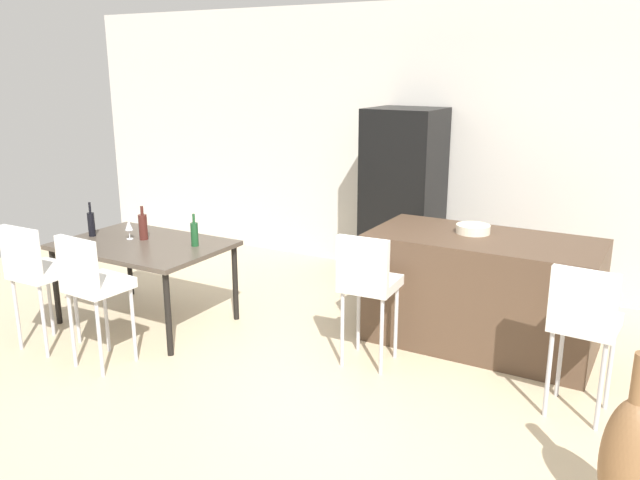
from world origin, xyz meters
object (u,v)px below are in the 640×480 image
Objects in this scene: bar_chair_middle at (584,318)px; wine_glass_left at (129,226)px; bar_chair_left at (368,280)px; wine_bottle_far at (194,234)px; wine_bottle_corner at (91,224)px; floor_vase at (629,460)px; dining_table at (144,249)px; dining_chair_near at (35,268)px; fruit_bowl at (473,229)px; refrigerator at (403,198)px; dining_chair_far at (91,281)px; wine_bottle_right at (143,226)px; kitchen_island at (481,291)px.

wine_glass_left is (-3.82, -0.16, 0.17)m from bar_chair_middle.
bar_chair_left is 1.65m from wine_bottle_far.
wine_bottle_corner is 0.34× the size of floor_vase.
dining_table is (-3.63, -0.19, -0.02)m from bar_chair_middle.
dining_table is at bearing 69.32° from dining_chair_near.
bar_chair_middle is 4.09m from dining_chair_near.
wine_glass_left is at bearing -159.24° from fruit_bowl.
dining_chair_far is at bearing -112.63° from refrigerator.
bar_chair_middle is at bearing 3.01° from dining_table.
wine_glass_left is (0.38, 0.09, 0.01)m from wine_bottle_corner.
dining_table is 4.59× the size of wine_bottle_corner.
floor_vase is at bearing -49.98° from refrigerator.
dining_chair_far is 3.43× the size of wine_bottle_right.
floor_vase is (4.09, -0.86, -0.50)m from wine_bottle_right.
fruit_bowl is (2.62, 1.10, 0.28)m from dining_table.
dining_chair_near is (-3.07, -1.88, 0.24)m from kitchen_island.
bar_chair_middle reaches higher than floor_vase.
bar_chair_left is 2.64m from dining_chair_near.
dining_chair_far is (0.65, 0.00, 0.00)m from dining_chair_near.
floor_vase is (4.33, 0.09, -0.33)m from dining_chair_near.
refrigerator is at bearing 60.84° from wine_bottle_far.
bar_chair_left is at bearing 30.55° from dining_chair_far.
dining_chair_near reaches higher than floor_vase.
kitchen_island is 2.19m from floor_vase.
bar_chair_middle is 1.38m from fruit_bowl.
wine_bottle_corner is at bearing -160.06° from fruit_bowl.
wine_bottle_right is (-3.71, -0.10, 0.16)m from bar_chair_middle.
dining_chair_far is at bearing -67.15° from wine_bottle_right.
wine_bottle_corner reaches higher than kitchen_island.
wine_bottle_corner reaches higher than bar_chair_middle.
bar_chair_left is 2.03m from refrigerator.
dining_chair_near is 6.03× the size of wine_glass_left.
refrigerator is at bearing 136.63° from bar_chair_middle.
kitchen_island is 0.52m from fruit_bowl.
floor_vase is (0.38, -0.96, -0.33)m from bar_chair_middle.
fruit_bowl is at bearing 137.99° from bar_chair_middle.
dining_chair_near reaches higher than wine_bottle_right.
bar_chair_middle reaches higher than fruit_bowl.
bar_chair_middle and dining_chair_near have the same top height.
wine_bottle_corner is 0.39m from wine_glass_left.
wine_bottle_right is 2.63m from refrigerator.
wine_bottle_corner is at bearing -134.37° from refrigerator.
floor_vase is at bearing 1.19° from dining_chair_near.
bar_chair_middle is at bearing -0.00° from bar_chair_left.
wine_bottle_right is (-2.18, -0.10, 0.16)m from bar_chair_left.
fruit_bowl is at bearing 23.79° from wine_bottle_far.
floor_vase reaches higher than wine_glass_left.
bar_chair_left is 3.33× the size of wine_bottle_corner.
kitchen_island is 2.47m from wine_bottle_far.
dining_chair_near reaches higher than wine_bottle_far.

